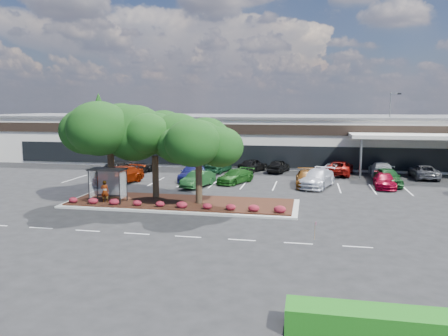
% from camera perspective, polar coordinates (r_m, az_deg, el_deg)
% --- Properties ---
extents(ground, '(160.00, 160.00, 0.00)m').
position_cam_1_polar(ground, '(29.94, -4.11, -6.65)').
color(ground, black).
rests_on(ground, ground).
extents(retail_store, '(80.40, 25.20, 6.25)m').
position_cam_1_polar(retail_store, '(62.45, 4.11, 4.03)').
color(retail_store, silver).
rests_on(retail_store, ground).
extents(landscape_island, '(18.00, 6.00, 0.26)m').
position_cam_1_polar(landscape_island, '(34.18, -5.60, -4.58)').
color(landscape_island, '#ADADA8').
rests_on(landscape_island, ground).
extents(lane_markings, '(33.12, 20.06, 0.01)m').
position_cam_1_polar(lane_markings, '(39.86, -0.38, -2.88)').
color(lane_markings, silver).
rests_on(lane_markings, ground).
extents(shrub_row, '(17.00, 0.80, 0.50)m').
position_cam_1_polar(shrub_row, '(32.14, -6.68, -4.71)').
color(shrub_row, maroon).
rests_on(shrub_row, landscape_island).
extents(bus_shelter, '(2.75, 1.55, 2.59)m').
position_cam_1_polar(bus_shelter, '(34.80, -14.86, -0.93)').
color(bus_shelter, black).
rests_on(bus_shelter, landscape_island).
extents(island_tree_west, '(7.20, 7.20, 7.89)m').
position_cam_1_polar(island_tree_west, '(36.16, -14.61, 2.45)').
color(island_tree_west, black).
rests_on(island_tree_west, landscape_island).
extents(island_tree_mid, '(6.60, 6.60, 7.32)m').
position_cam_1_polar(island_tree_mid, '(35.47, -9.00, 2.04)').
color(island_tree_mid, black).
rests_on(island_tree_mid, landscape_island).
extents(island_tree_east, '(5.80, 5.80, 6.50)m').
position_cam_1_polar(island_tree_east, '(32.91, -3.33, 0.94)').
color(island_tree_east, black).
rests_on(island_tree_east, landscape_island).
extents(hedge_south_east, '(6.00, 1.30, 0.90)m').
position_cam_1_polar(hedge_south_east, '(16.28, 19.21, -18.55)').
color(hedge_south_east, '#1B540F').
rests_on(hedge_south_east, ground).
extents(conifer_north_west, '(4.40, 4.40, 10.00)m').
position_cam_1_polar(conifer_north_west, '(83.00, -15.97, 6.04)').
color(conifer_north_west, black).
rests_on(conifer_north_west, ground).
extents(person_waiting, '(0.67, 0.48, 1.71)m').
position_cam_1_polar(person_waiting, '(34.71, -15.30, -2.96)').
color(person_waiting, '#594C47').
rests_on(person_waiting, landscape_island).
extents(light_pole, '(1.43, 0.54, 9.25)m').
position_cam_1_polar(light_pole, '(56.83, 20.82, 4.05)').
color(light_pole, '#ADADA8').
rests_on(light_pole, ground).
extents(survey_stake, '(0.08, 0.14, 1.07)m').
position_cam_1_polar(survey_stake, '(25.70, 11.82, -7.72)').
color(survey_stake, '#9A7650').
rests_on(survey_stake, ground).
extents(car_0, '(4.25, 6.19, 1.66)m').
position_cam_1_polar(car_0, '(44.16, -13.59, -0.93)').
color(car_0, maroon).
rests_on(car_0, ground).
extents(car_1, '(2.18, 5.23, 1.51)m').
position_cam_1_polar(car_1, '(48.33, -14.35, -0.28)').
color(car_1, black).
rests_on(car_1, ground).
extents(car_2, '(2.67, 4.75, 1.48)m').
position_cam_1_polar(car_2, '(41.34, -3.42, -1.46)').
color(car_2, '#1E5025').
rests_on(car_2, ground).
extents(car_3, '(2.40, 5.43, 1.55)m').
position_cam_1_polar(car_3, '(45.00, -4.16, -0.63)').
color(car_3, navy).
rests_on(car_3, ground).
extents(car_4, '(3.73, 5.10, 1.37)m').
position_cam_1_polar(car_4, '(43.26, 1.48, -1.09)').
color(car_4, '#1D5618').
rests_on(car_4, ground).
extents(car_5, '(3.95, 6.19, 1.67)m').
position_cam_1_polar(car_5, '(42.07, 12.05, -1.32)').
color(car_5, silver).
rests_on(car_5, ground).
extents(car_6, '(2.33, 5.31, 1.52)m').
position_cam_1_polar(car_6, '(42.20, 10.81, -1.37)').
color(car_6, brown).
rests_on(car_6, ground).
extents(car_7, '(2.20, 4.72, 1.33)m').
position_cam_1_polar(car_7, '(43.44, 20.24, -1.58)').
color(car_7, maroon).
rests_on(car_7, ground).
extents(car_8, '(2.36, 5.06, 1.68)m').
position_cam_1_polar(car_8, '(44.72, 20.63, -1.11)').
color(car_8, '#174A1E').
rests_on(car_8, ground).
extents(car_9, '(3.50, 5.66, 1.46)m').
position_cam_1_polar(car_9, '(50.43, -11.54, 0.13)').
color(car_9, black).
rests_on(car_9, ground).
extents(car_11, '(2.94, 5.21, 1.67)m').
position_cam_1_polar(car_11, '(50.10, -0.82, 0.36)').
color(car_11, '#194A28').
rests_on(car_11, ground).
extents(car_12, '(3.50, 4.79, 1.52)m').
position_cam_1_polar(car_12, '(50.95, 3.80, 0.39)').
color(car_12, black).
rests_on(car_12, ground).
extents(car_13, '(2.66, 4.63, 1.48)m').
position_cam_1_polar(car_13, '(50.53, 7.13, 0.26)').
color(car_13, black).
rests_on(car_13, ground).
extents(car_14, '(3.26, 5.15, 1.32)m').
position_cam_1_polar(car_14, '(49.81, 14.05, -0.13)').
color(car_14, silver).
rests_on(car_14, ground).
extents(car_15, '(3.57, 6.07, 1.59)m').
position_cam_1_polar(car_15, '(50.03, 14.83, 0.03)').
color(car_15, maroon).
rests_on(car_15, ground).
extents(car_16, '(2.44, 5.65, 1.62)m').
position_cam_1_polar(car_16, '(50.04, 19.84, -0.17)').
color(car_16, '#AEB5BA').
rests_on(car_16, ground).
extents(car_17, '(2.44, 5.21, 1.44)m').
position_cam_1_polar(car_17, '(50.56, 24.62, -0.44)').
color(car_17, '#595A61').
rests_on(car_17, ground).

